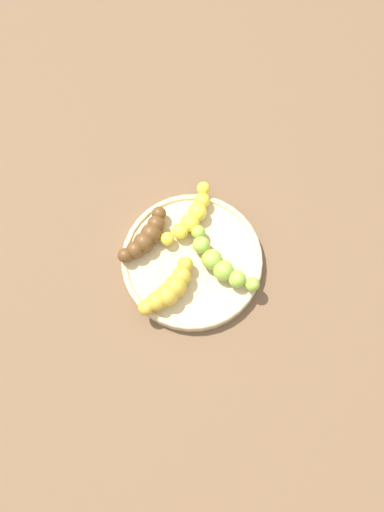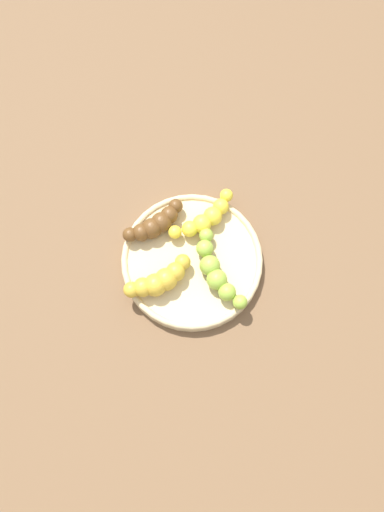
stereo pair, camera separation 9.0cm
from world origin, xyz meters
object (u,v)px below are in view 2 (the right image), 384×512
(banana_overripe, at_px, (156,224))
(fruit_bowl, at_px, (192,261))
(banana_green, at_px, (216,271))
(banana_yellow, at_px, (206,218))
(banana_spotted, at_px, (160,280))

(banana_overripe, bearing_deg, fruit_bowl, 12.85)
(banana_green, xyz_separation_m, banana_yellow, (-0.04, -0.08, -0.00))
(fruit_bowl, xyz_separation_m, banana_yellow, (-0.05, -0.04, 0.02))
(banana_green, distance_m, banana_yellow, 0.09)
(banana_green, bearing_deg, banana_overripe, -64.53)
(banana_green, bearing_deg, fruit_bowl, -57.99)
(banana_overripe, bearing_deg, banana_spotted, -28.96)
(banana_yellow, bearing_deg, banana_spotted, -71.92)
(banana_green, height_order, banana_spotted, banana_spotted)
(fruit_bowl, distance_m, banana_yellow, 0.07)
(banana_yellow, xyz_separation_m, banana_overripe, (0.07, -0.04, 0.00))
(fruit_bowl, height_order, banana_overripe, banana_overripe)
(banana_spotted, bearing_deg, banana_green, 71.31)
(fruit_bowl, distance_m, banana_overripe, 0.08)
(banana_overripe, bearing_deg, banana_yellow, 63.45)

